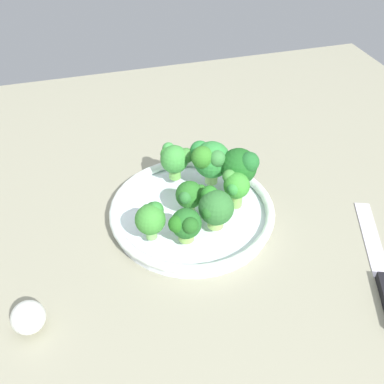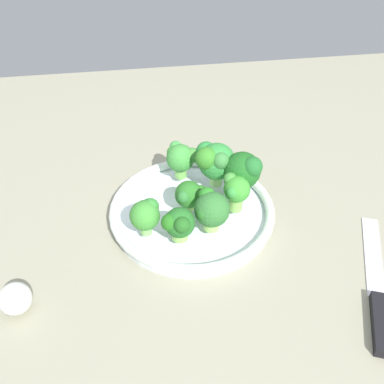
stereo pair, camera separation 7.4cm
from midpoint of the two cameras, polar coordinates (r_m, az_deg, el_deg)
name	(u,v)px [view 2 (the right image)]	position (r cm, az deg, el deg)	size (l,w,h in cm)	color
ground_plane	(216,236)	(76.36, 5.90, -5.71)	(130.00, 130.00, 2.50)	gray
bowl	(192,211)	(76.43, 2.75, -2.63)	(28.18, 28.18, 2.82)	white
broccoli_floret_0	(236,190)	(73.03, 8.50, 0.13)	(4.70, 4.39, 6.44)	#80B852
broccoli_floret_1	(211,209)	(69.28, 5.48, -2.36)	(5.77, 5.63, 6.70)	#97CC61
broccoli_floret_2	(215,160)	(77.08, 5.65, 3.94)	(7.57, 7.22, 8.40)	#9FD274
broccoli_floret_3	(179,224)	(67.50, 1.39, -4.21)	(5.37, 5.26, 5.66)	#92CA5A
broccoli_floret_4	(146,214)	(68.48, -2.87, -2.93)	(5.13, 4.73, 6.05)	#88CC69
broccoli_floret_5	(244,170)	(75.90, 9.41, 2.66)	(6.36, 6.36, 8.27)	#7EC34D
broccoli_floret_6	(189,195)	(72.78, 2.54, -0.50)	(4.66, 5.29, 5.43)	#9FCA6F
broccoli_floret_7	(181,157)	(79.33, 1.21, 4.35)	(5.66, 5.99, 6.58)	#76BE55
knife	(378,296)	(72.30, 25.46, -12.10)	(25.56, 12.20, 1.50)	silver
garlic_bulb	(15,299)	(66.54, -18.71, -12.95)	(4.59, 4.59, 4.59)	white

